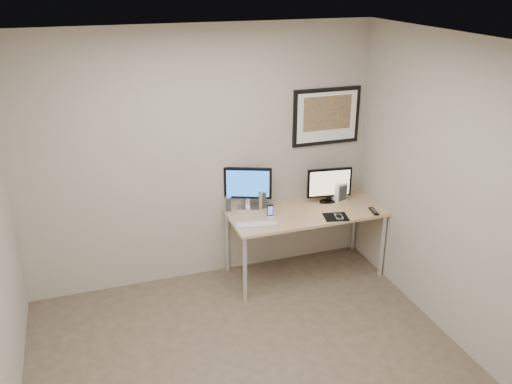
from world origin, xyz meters
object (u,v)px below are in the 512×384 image
speaker_right (262,199)px  phone_dock (270,211)px  framed_art (327,116)px  speaker_left (228,204)px  monitor_tv (329,184)px  keyboard (257,224)px  fan_unit (340,192)px  desk (305,217)px  monitor_large (248,186)px

speaker_right → phone_dock: 0.24m
framed_art → speaker_right: framed_art is taller
framed_art → speaker_left: 1.37m
framed_art → speaker_left: bearing=-175.9°
monitor_tv → keyboard: (-0.91, -0.29, -0.20)m
fan_unit → phone_dock: bearing=174.3°
phone_dock → keyboard: (-0.18, -0.12, -0.06)m
keyboard → speaker_left: bearing=124.8°
framed_art → fan_unit: size_ratio=3.55×
monitor_tv → fan_unit: 0.16m
desk → framed_art: (0.35, 0.33, 0.96)m
framed_art → phone_dock: framed_art is taller
monitor_large → speaker_left: bearing=-156.0°
desk → speaker_right: (-0.41, 0.21, 0.17)m
speaker_left → phone_dock: bearing=-22.4°
fan_unit → desk: bearing=179.9°
speaker_left → framed_art: bearing=19.6°
speaker_right → keyboard: bearing=-136.6°
phone_dock → monitor_large: bearing=119.7°
speaker_left → fan_unit: bearing=9.6°
desk → monitor_large: 0.68m
desk → framed_art: framed_art is taller
desk → speaker_left: (-0.76, 0.25, 0.15)m
phone_dock → desk: bearing=7.1°
desk → speaker_right: bearing=152.9°
framed_art → speaker_right: 1.10m
desk → framed_art: size_ratio=2.13×
framed_art → monitor_large: (-0.89, -0.07, -0.64)m
desk → speaker_left: size_ratio=9.75×
phone_dock → fan_unit: fan_unit is taller
framed_art → monitor_tv: bearing=-96.5°
monitor_tv → speaker_left: monitor_tv is taller
desk → phone_dock: (-0.40, -0.03, 0.13)m
desk → monitor_tv: 0.45m
phone_dock → keyboard: size_ratio=0.33×
monitor_tv → speaker_left: size_ratio=2.95×
speaker_left → keyboard: 0.44m
framed_art → monitor_tv: (-0.02, -0.19, -0.69)m
keyboard → framed_art: bearing=38.6°
desk → monitor_large: (-0.54, 0.26, 0.31)m
monitor_tv → keyboard: 0.97m
speaker_left → phone_dock: 0.45m
phone_dock → monitor_tv: bearing=16.1°
framed_art → keyboard: framed_art is taller
speaker_left → phone_dock: size_ratio=1.20×
desk → speaker_left: speaker_left is taller
framed_art → monitor_large: 1.10m
phone_dock → framed_art: bearing=28.9°
desk → fan_unit: bearing=15.9°
monitor_large → monitor_tv: size_ratio=0.97×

